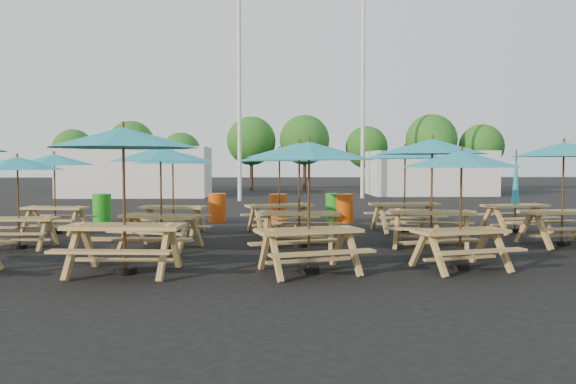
{
  "coord_description": "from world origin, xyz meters",
  "views": [
    {
      "loc": [
        -0.52,
        -14.07,
        1.92
      ],
      "look_at": [
        0.0,
        1.5,
        1.1
      ],
      "focal_mm": 35.0,
      "sensor_mm": 36.0,
      "label": 1
    }
  ],
  "objects_px": {
    "picnic_unit_7": "(299,155)",
    "picnic_unit_13": "(564,154)",
    "picnic_unit_3": "(123,144)",
    "picnic_unit_10": "(432,151)",
    "picnic_unit_9": "(461,164)",
    "waste_bin_1": "(217,208)",
    "picnic_unit_14": "(515,198)",
    "picnic_unit_4": "(161,159)",
    "picnic_unit_1": "(17,167)",
    "waste_bin_2": "(278,208)",
    "picnic_unit_2": "(54,163)",
    "waste_bin_3": "(334,208)",
    "picnic_unit_5": "(173,162)",
    "picnic_unit_11": "(405,157)",
    "picnic_unit_8": "(279,159)",
    "waste_bin_0": "(102,208)",
    "picnic_unit_6": "(309,157)",
    "waste_bin_4": "(345,208)"
  },
  "relations": [
    {
      "from": "picnic_unit_11",
      "to": "picnic_unit_1",
      "type": "bearing_deg",
      "value": -170.93
    },
    {
      "from": "picnic_unit_13",
      "to": "waste_bin_0",
      "type": "height_order",
      "value": "picnic_unit_13"
    },
    {
      "from": "picnic_unit_3",
      "to": "picnic_unit_4",
      "type": "relative_size",
      "value": 0.95
    },
    {
      "from": "picnic_unit_9",
      "to": "picnic_unit_13",
      "type": "bearing_deg",
      "value": 25.01
    },
    {
      "from": "picnic_unit_1",
      "to": "picnic_unit_9",
      "type": "distance_m",
      "value": 9.42
    },
    {
      "from": "picnic_unit_10",
      "to": "picnic_unit_11",
      "type": "height_order",
      "value": "picnic_unit_10"
    },
    {
      "from": "picnic_unit_9",
      "to": "picnic_unit_5",
      "type": "bearing_deg",
      "value": 123.48
    },
    {
      "from": "picnic_unit_9",
      "to": "picnic_unit_7",
      "type": "bearing_deg",
      "value": 119.47
    },
    {
      "from": "picnic_unit_2",
      "to": "picnic_unit_6",
      "type": "relative_size",
      "value": 0.86
    },
    {
      "from": "picnic_unit_9",
      "to": "picnic_unit_10",
      "type": "distance_m",
      "value": 2.65
    },
    {
      "from": "picnic_unit_7",
      "to": "waste_bin_2",
      "type": "xyz_separation_m",
      "value": [
        -0.4,
        5.1,
        -1.63
      ]
    },
    {
      "from": "picnic_unit_9",
      "to": "picnic_unit_11",
      "type": "xyz_separation_m",
      "value": [
        0.33,
        5.53,
        0.2
      ]
    },
    {
      "from": "picnic_unit_2",
      "to": "picnic_unit_6",
      "type": "bearing_deg",
      "value": -32.73
    },
    {
      "from": "picnic_unit_13",
      "to": "waste_bin_0",
      "type": "distance_m",
      "value": 13.36
    },
    {
      "from": "picnic_unit_3",
      "to": "picnic_unit_5",
      "type": "bearing_deg",
      "value": 95.56
    },
    {
      "from": "picnic_unit_3",
      "to": "waste_bin_2",
      "type": "bearing_deg",
      "value": 75.61
    },
    {
      "from": "picnic_unit_3",
      "to": "waste_bin_4",
      "type": "bearing_deg",
      "value": 63.23
    },
    {
      "from": "picnic_unit_2",
      "to": "picnic_unit_13",
      "type": "distance_m",
      "value": 12.82
    },
    {
      "from": "picnic_unit_7",
      "to": "picnic_unit_13",
      "type": "relative_size",
      "value": 0.97
    },
    {
      "from": "picnic_unit_9",
      "to": "waste_bin_2",
      "type": "bearing_deg",
      "value": 96.62
    },
    {
      "from": "picnic_unit_9",
      "to": "waste_bin_3",
      "type": "bearing_deg",
      "value": 84.17
    },
    {
      "from": "picnic_unit_2",
      "to": "waste_bin_3",
      "type": "height_order",
      "value": "picnic_unit_2"
    },
    {
      "from": "picnic_unit_5",
      "to": "picnic_unit_14",
      "type": "xyz_separation_m",
      "value": [
        9.38,
        0.01,
        -1.01
      ]
    },
    {
      "from": "waste_bin_3",
      "to": "picnic_unit_10",
      "type": "bearing_deg",
      "value": -74.03
    },
    {
      "from": "picnic_unit_3",
      "to": "picnic_unit_6",
      "type": "bearing_deg",
      "value": 3.93
    },
    {
      "from": "picnic_unit_8",
      "to": "picnic_unit_10",
      "type": "bearing_deg",
      "value": -58.28
    },
    {
      "from": "picnic_unit_3",
      "to": "picnic_unit_5",
      "type": "xyz_separation_m",
      "value": [
        -0.1,
        5.51,
        -0.29
      ]
    },
    {
      "from": "picnic_unit_3",
      "to": "waste_bin_3",
      "type": "bearing_deg",
      "value": 65.48
    },
    {
      "from": "picnic_unit_6",
      "to": "waste_bin_2",
      "type": "bearing_deg",
      "value": 76.45
    },
    {
      "from": "picnic_unit_2",
      "to": "picnic_unit_10",
      "type": "bearing_deg",
      "value": -8.03
    },
    {
      "from": "waste_bin_4",
      "to": "waste_bin_3",
      "type": "bearing_deg",
      "value": 143.74
    },
    {
      "from": "picnic_unit_3",
      "to": "picnic_unit_7",
      "type": "bearing_deg",
      "value": 47.79
    },
    {
      "from": "picnic_unit_11",
      "to": "waste_bin_4",
      "type": "xyz_separation_m",
      "value": [
        -1.36,
        2.32,
        -1.62
      ]
    },
    {
      "from": "picnic_unit_7",
      "to": "picnic_unit_14",
      "type": "xyz_separation_m",
      "value": [
        6.1,
        2.53,
        -1.16
      ]
    },
    {
      "from": "picnic_unit_14",
      "to": "waste_bin_1",
      "type": "relative_size",
      "value": 2.46
    },
    {
      "from": "picnic_unit_7",
      "to": "picnic_unit_10",
      "type": "xyz_separation_m",
      "value": [
        2.98,
        -0.16,
        0.08
      ]
    },
    {
      "from": "picnic_unit_7",
      "to": "picnic_unit_11",
      "type": "bearing_deg",
      "value": 49.62
    },
    {
      "from": "picnic_unit_1",
      "to": "picnic_unit_13",
      "type": "relative_size",
      "value": 0.75
    },
    {
      "from": "waste_bin_2",
      "to": "picnic_unit_10",
      "type": "bearing_deg",
      "value": -57.27
    },
    {
      "from": "picnic_unit_13",
      "to": "picnic_unit_14",
      "type": "distance_m",
      "value": 2.74
    },
    {
      "from": "picnic_unit_9",
      "to": "waste_bin_1",
      "type": "distance_m",
      "value": 9.82
    },
    {
      "from": "picnic_unit_1",
      "to": "picnic_unit_11",
      "type": "height_order",
      "value": "picnic_unit_11"
    },
    {
      "from": "picnic_unit_1",
      "to": "picnic_unit_7",
      "type": "height_order",
      "value": "picnic_unit_7"
    },
    {
      "from": "picnic_unit_4",
      "to": "waste_bin_0",
      "type": "xyz_separation_m",
      "value": [
        -2.96,
        5.6,
        -1.54
      ]
    },
    {
      "from": "picnic_unit_4",
      "to": "picnic_unit_1",
      "type": "bearing_deg",
      "value": -165.31
    },
    {
      "from": "waste_bin_2",
      "to": "waste_bin_3",
      "type": "height_order",
      "value": "same"
    },
    {
      "from": "picnic_unit_6",
      "to": "waste_bin_1",
      "type": "bearing_deg",
      "value": 89.14
    },
    {
      "from": "picnic_unit_8",
      "to": "waste_bin_3",
      "type": "bearing_deg",
      "value": 36.9
    },
    {
      "from": "picnic_unit_4",
      "to": "picnic_unit_11",
      "type": "xyz_separation_m",
      "value": [
        6.15,
        2.95,
        0.08
      ]
    },
    {
      "from": "picnic_unit_14",
      "to": "waste_bin_4",
      "type": "xyz_separation_m",
      "value": [
        -4.38,
        2.54,
        -0.47
      ]
    }
  ]
}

